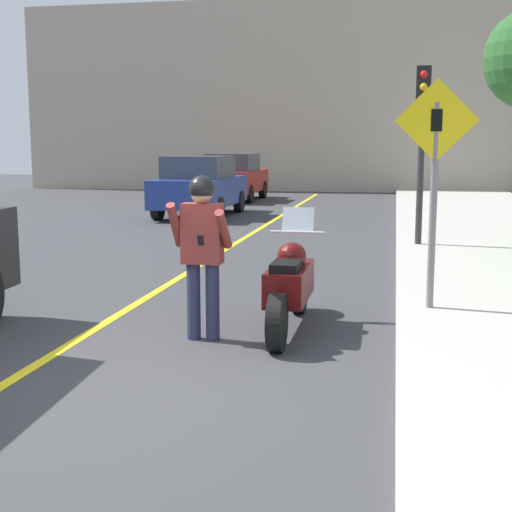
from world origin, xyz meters
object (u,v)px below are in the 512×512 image
Objects in this scene: crossing_sign at (435,172)px; parked_car_red at (234,177)px; parked_car_blue at (200,186)px; person_biker at (202,241)px; motorcycle at (290,285)px; traffic_light at (422,121)px.

crossing_sign is 0.61× the size of parked_car_red.
crossing_sign is 12.64m from parked_car_blue.
parked_car_red is (-3.85, 18.35, -0.17)m from person_biker.
crossing_sign is (1.50, 0.74, 1.19)m from motorcycle.
motorcycle is at bearing 34.85° from person_biker.
crossing_sign is 5.44m from traffic_light.
parked_car_blue is 1.00× the size of parked_car_red.
crossing_sign reaches higher than motorcycle.
parked_car_red is at bearing 104.69° from motorcycle.
parked_car_red is at bearing 101.86° from person_biker.
parked_car_red reaches higher than person_biker.
parked_car_blue reaches higher than motorcycle.
person_biker is at bearing -78.14° from parked_car_red.
traffic_light is (1.53, 6.12, 1.93)m from motorcycle.
motorcycle is 2.05m from crossing_sign.
crossing_sign is at bearing 29.36° from person_biker.
crossing_sign is (2.31, 1.30, 0.66)m from person_biker.
parked_car_blue is (-3.49, 12.50, -0.17)m from person_biker.
person_biker is 18.75m from parked_car_red.
parked_car_blue is at bearing 105.59° from person_biker.
traffic_light is at bearing 70.73° from person_biker.
crossing_sign is at bearing -70.12° from parked_car_red.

